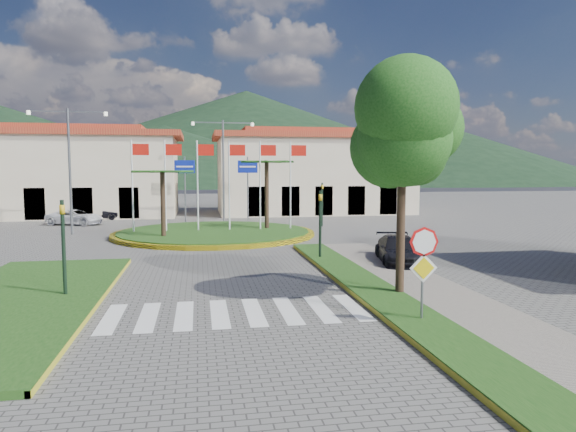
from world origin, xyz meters
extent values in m
plane|color=#605E5B|center=(0.00, 0.00, 0.00)|extent=(160.00, 160.00, 0.00)
cube|color=gray|center=(6.00, 2.00, 0.07)|extent=(4.00, 28.00, 0.15)
cube|color=#174112|center=(4.80, 2.00, 0.09)|extent=(1.60, 28.00, 0.18)
cube|color=#174112|center=(-6.50, 6.00, 0.09)|extent=(5.00, 14.00, 0.18)
cube|color=silver|center=(0.00, 4.00, 0.01)|extent=(8.00, 3.00, 0.01)
cylinder|color=yellow|center=(0.00, 22.00, 0.12)|extent=(12.70, 12.70, 0.24)
cylinder|color=#174112|center=(0.00, 22.00, 0.15)|extent=(12.00, 12.00, 0.30)
cylinder|color=black|center=(-3.00, 20.00, 2.02)|extent=(0.28, 0.28, 4.05)
cylinder|color=black|center=(3.50, 23.00, 2.34)|extent=(0.28, 0.28, 4.68)
cylinder|color=silver|center=(-5.00, 22.50, 3.00)|extent=(0.10, 0.10, 6.00)
cube|color=red|center=(-4.45, 22.50, 5.40)|extent=(1.00, 0.03, 0.70)
cylinder|color=silver|center=(-3.00, 22.50, 3.00)|extent=(0.10, 0.10, 6.00)
cube|color=red|center=(-2.45, 22.50, 5.40)|extent=(1.00, 0.03, 0.70)
cylinder|color=silver|center=(-1.00, 22.50, 3.00)|extent=(0.10, 0.10, 6.00)
cube|color=red|center=(-0.45, 22.50, 5.40)|extent=(1.00, 0.03, 0.70)
cylinder|color=silver|center=(1.00, 22.50, 3.00)|extent=(0.10, 0.10, 6.00)
cube|color=red|center=(1.55, 22.50, 5.40)|extent=(1.00, 0.03, 0.70)
cylinder|color=silver|center=(3.00, 22.50, 3.00)|extent=(0.10, 0.10, 6.00)
cube|color=red|center=(3.55, 22.50, 5.40)|extent=(1.00, 0.03, 0.70)
cylinder|color=silver|center=(5.00, 22.50, 3.00)|extent=(0.10, 0.10, 6.00)
cube|color=red|center=(5.55, 22.50, 5.40)|extent=(1.00, 0.03, 0.70)
cylinder|color=slate|center=(4.90, 2.00, 1.25)|extent=(0.07, 0.07, 2.50)
cylinder|color=red|center=(4.90, 1.95, 2.25)|extent=(0.80, 0.03, 0.80)
cube|color=yellow|center=(4.90, 1.94, 1.55)|extent=(0.78, 0.03, 0.78)
cylinder|color=black|center=(5.50, 5.00, 2.20)|extent=(0.28, 0.28, 4.40)
ellipsoid|color=#174913|center=(5.50, 5.00, 5.20)|extent=(3.60, 3.60, 3.20)
cylinder|color=black|center=(-5.20, 6.50, 1.60)|extent=(0.12, 0.12, 3.20)
imported|color=gold|center=(-5.20, 6.50, 2.60)|extent=(0.15, 0.18, 0.90)
cylinder|color=black|center=(4.50, 12.00, 1.60)|extent=(0.12, 0.12, 3.20)
imported|color=gold|center=(4.50, 12.00, 2.60)|extent=(0.15, 0.18, 0.90)
cylinder|color=black|center=(8.00, 26.00, 1.60)|extent=(0.12, 0.12, 3.20)
imported|color=gold|center=(8.00, 26.00, 2.60)|extent=(0.18, 0.15, 0.90)
cylinder|color=slate|center=(-2.00, 31.00, 2.60)|extent=(0.12, 0.12, 5.20)
cube|color=#0E1E97|center=(-2.00, 30.94, 4.40)|extent=(1.60, 0.05, 1.00)
cylinder|color=slate|center=(3.00, 31.00, 2.60)|extent=(0.12, 0.12, 5.20)
cube|color=#0E1E97|center=(3.00, 30.94, 4.40)|extent=(1.60, 0.05, 1.00)
cylinder|color=slate|center=(1.00, 30.00, 4.00)|extent=(0.16, 0.16, 8.00)
cube|color=slate|center=(-0.20, 30.00, 7.80)|extent=(2.40, 0.08, 0.08)
cube|color=slate|center=(2.20, 30.00, 7.80)|extent=(2.40, 0.08, 0.08)
cylinder|color=slate|center=(-9.00, 24.00, 4.00)|extent=(0.16, 0.16, 8.00)
cube|color=slate|center=(-10.20, 24.00, 7.80)|extent=(2.40, 0.08, 0.08)
cube|color=slate|center=(-7.80, 24.00, 7.80)|extent=(2.40, 0.08, 0.08)
cube|color=beige|center=(-14.00, 38.00, 3.50)|extent=(22.00, 9.00, 7.00)
cube|color=maroon|center=(-14.00, 38.00, 7.25)|extent=(23.32, 9.54, 0.50)
cube|color=maroon|center=(-14.00, 38.00, 7.75)|extent=(16.50, 4.95, 0.60)
cube|color=beige|center=(10.00, 38.00, 3.50)|extent=(18.00, 9.00, 7.00)
cube|color=maroon|center=(10.00, 38.00, 7.25)|extent=(19.08, 9.54, 0.50)
cube|color=maroon|center=(10.00, 38.00, 7.75)|extent=(13.50, 4.95, 0.60)
cone|color=black|center=(15.00, 160.00, 15.00)|extent=(180.00, 180.00, 30.00)
cone|color=black|center=(70.00, 135.00, 9.00)|extent=(120.00, 120.00, 18.00)
cone|color=black|center=(-10.00, 130.00, 8.00)|extent=(110.00, 110.00, 16.00)
imported|color=silver|center=(-10.17, 30.09, 0.58)|extent=(4.53, 3.09, 1.15)
imported|color=black|center=(-7.15, 34.21, 0.61)|extent=(3.72, 1.79, 1.23)
imported|color=black|center=(8.51, 35.10, 0.68)|extent=(4.27, 1.98, 1.35)
imported|color=black|center=(7.70, 10.48, 0.62)|extent=(2.59, 4.54, 1.24)
camera|label=1|loc=(-0.94, -10.63, 4.14)|focal=32.00mm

